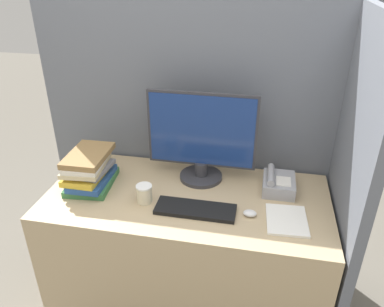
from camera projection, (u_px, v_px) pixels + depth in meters
cubicle_panel_rear at (200, 150)px, 2.20m from camera, size 1.83×0.04×1.68m
cubicle_panel_right at (344, 197)px, 1.76m from camera, size 0.04×0.74×1.68m
desk at (187, 253)px, 2.08m from camera, size 1.43×0.68×0.77m
monitor at (202, 140)px, 1.95m from camera, size 0.57×0.23×0.49m
keyboard at (195, 209)px, 1.78m from camera, size 0.38×0.13×0.02m
mouse at (250, 213)px, 1.75m from camera, size 0.06×0.05×0.03m
coffee_cup at (144, 194)px, 1.83m from camera, size 0.08×0.08×0.09m
book_stack at (89, 170)px, 1.94m from camera, size 0.24×0.31×0.19m
desk_telephone at (278, 183)px, 1.93m from camera, size 0.16×0.20×0.10m
paper_pile at (287, 220)px, 1.72m from camera, size 0.20×0.24×0.01m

